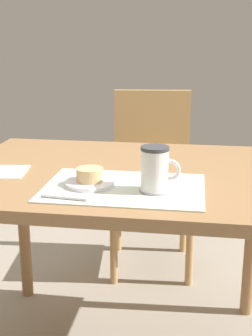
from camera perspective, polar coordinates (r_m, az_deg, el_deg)
The scene contains 9 objects.
dining_table at distance 1.56m, azimuth -0.81°, elevation -3.11°, with size 1.08×0.81×0.72m.
wooden_chair at distance 2.34m, azimuth 3.18°, elevation -0.37°, with size 0.46×0.46×0.87m.
placemat at distance 1.36m, azimuth -0.25°, elevation -2.40°, with size 0.46×0.32×0.00m, color silver.
pastry_plate at distance 1.38m, azimuth -4.41°, elevation -1.83°, with size 0.15×0.15×0.01m, color white.
pastry at distance 1.37m, azimuth -4.43°, elevation -0.81°, with size 0.08×0.08×0.04m, color #E5BC7F.
coffee_coaster at distance 1.33m, azimuth 3.46°, elevation -2.73°, with size 0.09×0.09×0.01m, color #99999E.
coffee_mug at distance 1.31m, azimuth 3.60°, elevation -0.04°, with size 0.11×0.08×0.12m.
teaspoon at distance 1.27m, azimuth -7.60°, elevation -3.59°, with size 0.01×0.01×0.13m, color silver.
paper_napkin at distance 1.56m, azimuth -14.82°, elevation -0.47°, with size 0.15×0.15×0.00m, color white.
Camera 1 is at (0.24, -1.46, 1.15)m, focal length 50.00 mm.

